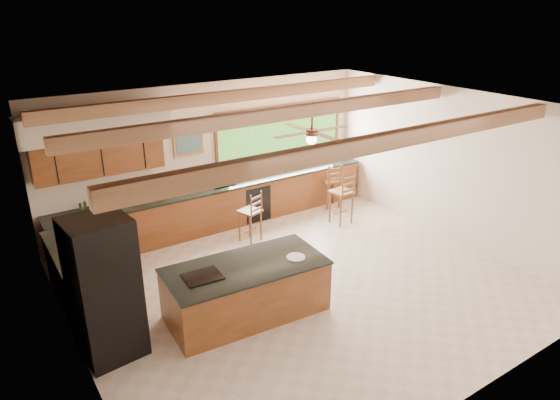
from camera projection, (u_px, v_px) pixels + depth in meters
ground at (303, 284)px, 8.54m from camera, size 7.20×7.20×0.00m
room_shell at (273, 152)px, 8.13m from camera, size 7.27×6.54×3.02m
counter_run at (195, 220)px, 9.89m from camera, size 7.12×3.10×1.27m
island at (246, 290)px, 7.58m from camera, size 2.49×1.30×0.86m
refrigerator at (104, 289)px, 6.52m from camera, size 0.85×0.83×2.00m
bar_stool_a at (251, 213)px, 9.80m from camera, size 0.48×0.48×1.07m
bar_stool_b at (344, 193)px, 10.59m from camera, size 0.45×0.45×1.19m
bar_stool_c at (332, 182)px, 11.48m from camera, size 0.46×0.46×1.06m
bar_stool_d at (334, 181)px, 11.49m from camera, size 0.47×0.47×1.07m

